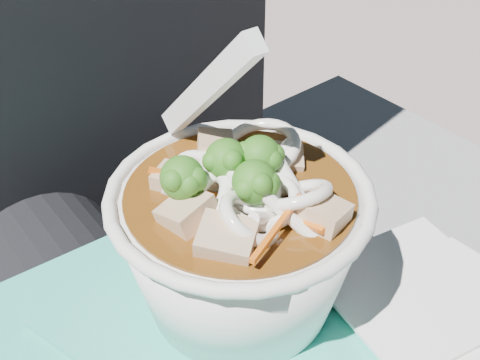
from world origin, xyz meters
TOP-DOWN VIEW (x-y plane):
  - person_body at (0.00, 0.09)m, footprint 0.34×0.94m
  - napkins at (0.09, -0.07)m, footprint 0.14×0.16m
  - udon_bowl at (-0.01, 0.02)m, footprint 0.18×0.18m

SIDE VIEW (x-z plane):
  - person_body at x=0.00m, z-range 0.04..1.02m
  - napkins at x=0.09m, z-range 0.59..0.60m
  - udon_bowl at x=-0.01m, z-range 0.55..0.75m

